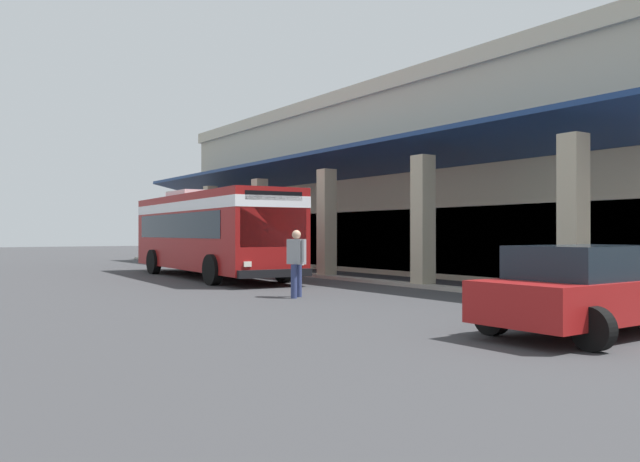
% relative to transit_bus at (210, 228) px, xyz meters
% --- Properties ---
extents(ground, '(120.00, 120.00, 0.00)m').
position_rel_transit_bus_xyz_m(ground, '(-1.89, 8.79, -1.85)').
color(ground, '#38383A').
extents(curb_strip, '(37.93, 0.50, 0.12)m').
position_rel_transit_bus_xyz_m(curb_strip, '(0.01, 3.45, -1.79)').
color(curb_strip, '#9E998E').
rests_on(curb_strip, ground).
extents(plaza_building, '(31.91, 16.64, 8.01)m').
position_rel_transit_bus_xyz_m(plaza_building, '(0.01, 13.08, 2.16)').
color(plaza_building, '#B2A88E').
rests_on(plaza_building, ground).
extents(transit_bus, '(11.35, 3.28, 3.34)m').
position_rel_transit_bus_xyz_m(transit_bus, '(0.00, 0.00, 0.00)').
color(transit_bus, maroon).
rests_on(transit_bus, ground).
extents(parked_sedan_red, '(2.51, 4.44, 1.47)m').
position_rel_transit_bus_xyz_m(parked_sedan_red, '(16.36, -0.47, -1.10)').
color(parked_sedan_red, maroon).
rests_on(parked_sedan_red, ground).
extents(pedestrian, '(0.70, 0.46, 1.75)m').
position_rel_transit_bus_xyz_m(pedestrian, '(8.44, -1.34, -0.86)').
color(pedestrian, navy).
rests_on(pedestrian, ground).
extents(potted_palm, '(1.74, 1.76, 3.18)m').
position_rel_transit_bus_xyz_m(potted_palm, '(-8.77, 4.38, -1.14)').
color(potted_palm, '#4C4742').
rests_on(potted_palm, ground).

